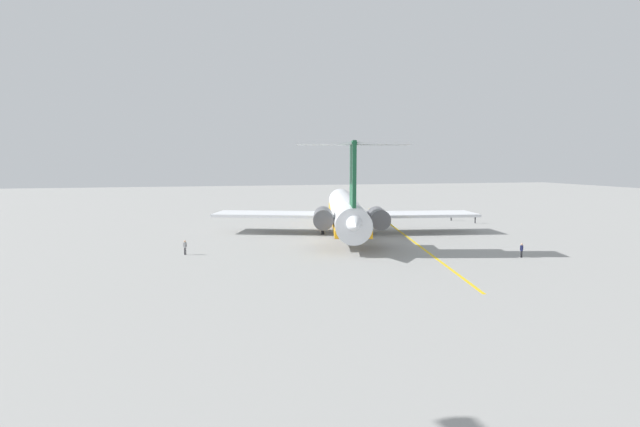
{
  "coord_description": "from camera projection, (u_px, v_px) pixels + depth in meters",
  "views": [
    {
      "loc": [
        -78.91,
        28.43,
        11.03
      ],
      "look_at": [
        -5.18,
        9.82,
        3.13
      ],
      "focal_mm": 28.45,
      "sensor_mm": 36.0,
      "label": 1
    }
  ],
  "objects": [
    {
      "name": "main_jetliner",
      "position": [
        346.0,
        210.0,
        76.09
      ],
      "size": [
        45.23,
        40.43,
        13.34
      ],
      "rotation": [
        0.0,
        0.0,
        -0.25
      ],
      "color": "silver",
      "rests_on": "ground"
    },
    {
      "name": "ground_crew_near_tail",
      "position": [
        522.0,
        249.0,
        57.91
      ],
      "size": [
        0.27,
        0.42,
        1.66
      ],
      "rotation": [
        0.0,
        0.0,
        3.16
      ],
      "color": "black",
      "rests_on": "ground"
    },
    {
      "name": "taxiway_centreline",
      "position": [
        399.0,
        231.0,
        79.93
      ],
      "size": [
        74.49,
        16.83,
        0.01
      ],
      "primitive_type": "cube",
      "rotation": [
        0.0,
        0.0,
        -0.22
      ],
      "color": "gold",
      "rests_on": "ground"
    },
    {
      "name": "ground_crew_near_nose",
      "position": [
        185.0,
        246.0,
        59.69
      ],
      "size": [
        0.28,
        0.44,
        1.74
      ],
      "rotation": [
        0.0,
        0.0,
        3.01
      ],
      "color": "black",
      "rests_on": "ground"
    },
    {
      "name": "ground_crew_portside",
      "position": [
        475.0,
        217.0,
        89.94
      ],
      "size": [
        0.45,
        0.29,
        1.79
      ],
      "rotation": [
        0.0,
        0.0,
        1.59
      ],
      "color": "black",
      "rests_on": "ground"
    },
    {
      "name": "ground",
      "position": [
        370.0,
        228.0,
        84.16
      ],
      "size": [
        298.07,
        298.07,
        0.0
      ],
      "primitive_type": "plane",
      "color": "gray"
    },
    {
      "name": "ground_crew_starboard",
      "position": [
        451.0,
        214.0,
        94.06
      ],
      "size": [
        0.29,
        0.46,
        1.79
      ],
      "rotation": [
        0.0,
        0.0,
        6.28
      ],
      "color": "black",
      "rests_on": "ground"
    },
    {
      "name": "safety_cone_nose",
      "position": [
        239.0,
        215.0,
        101.06
      ],
      "size": [
        0.4,
        0.4,
        0.55
      ],
      "primitive_type": "cone",
      "color": "#EA590F",
      "rests_on": "ground"
    }
  ]
}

